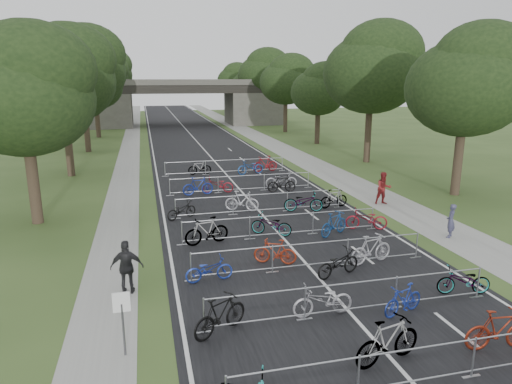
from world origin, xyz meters
TOP-DOWN VIEW (x-y plane):
  - road at (0.00, 50.00)m, footprint 11.00×140.00m
  - sidewalk_right at (8.00, 50.00)m, footprint 3.00×140.00m
  - sidewalk_left at (-7.50, 50.00)m, footprint 2.00×140.00m
  - lane_markings at (0.00, 50.00)m, footprint 0.12×140.00m
  - overpass_bridge at (0.00, 65.00)m, footprint 31.00×8.00m
  - park_sign at (-6.80, 3.00)m, footprint 0.45×0.06m
  - tree_left_0 at (-11.39, 15.93)m, footprint 6.72×6.72m
  - tree_right_0 at (13.11, 15.93)m, footprint 7.17×7.17m
  - tree_left_1 at (-11.39, 27.93)m, footprint 7.56×7.56m
  - tree_right_1 at (13.11, 27.93)m, footprint 8.18×8.18m
  - tree_left_2 at (-11.39, 39.93)m, footprint 8.40×8.40m
  - tree_right_2 at (13.11, 39.93)m, footprint 6.16×6.16m
  - tree_left_3 at (-11.39, 51.93)m, footprint 6.72×6.72m
  - tree_right_3 at (13.11, 51.93)m, footprint 7.17×7.17m
  - tree_left_4 at (-11.39, 63.93)m, footprint 7.56×7.56m
  - tree_right_4 at (13.11, 63.93)m, footprint 8.18×8.18m
  - tree_left_5 at (-11.39, 75.93)m, footprint 8.40×8.40m
  - tree_right_5 at (13.11, 75.93)m, footprint 6.16×6.16m
  - tree_left_6 at (-11.39, 87.93)m, footprint 6.72×6.72m
  - tree_right_6 at (13.11, 87.93)m, footprint 7.17×7.17m
  - barrier_row_0 at (0.00, 0.00)m, footprint 9.70×0.08m
  - barrier_row_1 at (0.00, 3.60)m, footprint 9.70×0.08m
  - barrier_row_2 at (0.00, 7.20)m, footprint 9.70×0.08m
  - barrier_row_3 at (0.00, 11.00)m, footprint 9.70×0.08m
  - barrier_row_4 at (0.00, 15.00)m, footprint 9.70×0.08m
  - barrier_row_5 at (0.00, 20.00)m, footprint 9.70×0.08m
  - barrier_row_6 at (0.00, 26.00)m, footprint 9.70×0.08m
  - bike_1 at (-0.20, 1.04)m, footprint 2.17×1.07m
  - bike_3 at (3.02, 0.86)m, footprint 2.01×0.77m
  - bike_4 at (-4.15, 3.45)m, footprint 1.93×1.48m
  - bike_5 at (-0.91, 3.69)m, footprint 1.96×0.70m
  - bike_6 at (1.55, 3.19)m, footprint 1.70×0.95m
  - bike_7 at (4.30, 3.92)m, footprint 1.93×1.02m
  - bike_8 at (-3.97, 7.01)m, footprint 1.80×0.78m
  - bike_9 at (-1.21, 7.98)m, footprint 1.76×1.16m
  - bike_10 at (0.74, 6.31)m, footprint 2.05×1.26m
  - bike_11 at (2.51, 7.12)m, footprint 2.07×1.02m
  - bike_12 at (-3.53, 10.85)m, footprint 2.12×1.02m
  - bike_13 at (-0.43, 11.30)m, footprint 2.03×1.60m
  - bike_14 at (2.41, 10.57)m, footprint 1.91×1.41m
  - bike_15 at (4.30, 11.00)m, footprint 2.13×1.29m
  - bike_16 at (-4.30, 14.93)m, footprint 1.86×1.47m
  - bike_17 at (-0.92, 15.58)m, footprint 1.97×1.19m
  - bike_18 at (2.36, 14.65)m, footprint 2.28×1.27m
  - bike_19 at (4.30, 14.99)m, footprint 1.86×0.84m
  - bike_20 at (-2.87, 19.72)m, footprint 1.99×0.71m
  - bike_21 at (-1.55, 20.04)m, footprint 2.08×1.04m
  - bike_22 at (2.48, 19.20)m, footprint 1.89×0.68m
  - bike_23 at (2.81, 20.35)m, footprint 2.19×0.94m
  - bike_25 at (-1.98, 26.06)m, footprint 1.80×0.60m
  - bike_26 at (1.84, 25.25)m, footprint 2.26×1.20m
  - bike_27 at (3.18, 25.91)m, footprint 2.17×0.96m
  - pedestrian_a at (7.53, 9.05)m, footprint 0.68×0.68m
  - pedestrian_b at (7.41, 15.02)m, footprint 0.99×0.81m
  - pedestrian_c at (-6.80, 6.74)m, footprint 1.15×0.57m

SIDE VIEW (x-z plane):
  - lane_markings at x=0.00m, z-range 0.00..0.00m
  - road at x=0.00m, z-range 0.00..0.01m
  - sidewalk_right at x=8.00m, z-range 0.00..0.01m
  - sidewalk_left at x=-7.50m, z-range 0.00..0.01m
  - bike_8 at x=-3.97m, z-range 0.00..0.92m
  - bike_16 at x=-4.30m, z-range 0.00..0.94m
  - bike_7 at x=4.30m, z-range 0.00..0.96m
  - bike_6 at x=1.55m, z-range 0.00..0.98m
  - bike_10 at x=0.74m, z-range 0.00..1.02m
  - bike_5 at x=-0.91m, z-range 0.00..1.02m
  - bike_13 at x=-0.43m, z-range 0.00..1.03m
  - bike_9 at x=-1.21m, z-range 0.00..1.03m
  - bike_21 at x=-1.55m, z-range 0.00..1.04m
  - bike_15 at x=4.30m, z-range 0.00..1.06m
  - bike_25 at x=-1.98m, z-range 0.00..1.07m
  - bike_19 at x=4.30m, z-range 0.00..1.08m
  - barrier_row_0 at x=0.00m, z-range 0.00..1.10m
  - barrier_row_1 at x=0.00m, z-range 0.00..1.10m
  - barrier_row_2 at x=0.00m, z-range 0.00..1.10m
  - barrier_row_3 at x=0.00m, z-range 0.00..1.10m
  - barrier_row_4 at x=0.00m, z-range 0.00..1.10m
  - barrier_row_5 at x=0.00m, z-range 0.00..1.10m
  - barrier_row_6 at x=0.00m, z-range 0.00..1.10m
  - bike_22 at x=2.48m, z-range 0.00..1.12m
  - bike_23 at x=2.81m, z-range 0.00..1.12m
  - bike_26 at x=1.84m, z-range 0.00..1.13m
  - bike_18 at x=2.36m, z-range 0.00..1.13m
  - bike_14 at x=2.41m, z-range 0.00..1.14m
  - bike_17 at x=-0.92m, z-range 0.00..1.14m
  - bike_4 at x=-4.15m, z-range 0.00..1.16m
  - bike_20 at x=-2.87m, z-range 0.00..1.18m
  - bike_3 at x=3.02m, z-range 0.00..1.18m
  - bike_11 at x=2.51m, z-range 0.00..1.20m
  - bike_12 at x=-3.53m, z-range 0.00..1.23m
  - bike_1 at x=-0.20m, z-range 0.00..1.26m
  - bike_27 at x=3.18m, z-range 0.00..1.26m
  - pedestrian_a at x=7.53m, z-range 0.00..1.59m
  - pedestrian_c at x=-6.80m, z-range 0.00..1.89m
  - pedestrian_b at x=7.41m, z-range 0.00..1.90m
  - park_sign at x=-6.80m, z-range 0.36..2.18m
  - overpass_bridge at x=0.00m, z-range 0.01..7.06m
  - tree_right_2 at x=13.11m, z-range 1.25..10.64m
  - tree_right_5 at x=13.11m, z-range 1.25..10.64m
  - tree_left_0 at x=-11.39m, z-range 1.36..11.61m
  - tree_left_3 at x=-11.39m, z-range 1.36..11.61m
  - tree_left_6 at x=-11.39m, z-range 1.36..11.61m
  - tree_right_0 at x=13.11m, z-range 1.46..12.39m
  - tree_right_3 at x=13.11m, z-range 1.46..12.39m
  - tree_right_6 at x=13.11m, z-range 1.46..12.39m
  - tree_left_1 at x=-11.39m, z-range 1.54..13.07m
  - tree_left_4 at x=-11.39m, z-range 1.54..13.07m
  - tree_right_1 at x=13.11m, z-range 1.67..14.13m
  - tree_right_4 at x=13.11m, z-range 1.67..14.13m
  - tree_left_2 at x=-11.39m, z-range 1.71..14.52m
  - tree_left_5 at x=-11.39m, z-range 1.71..14.52m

